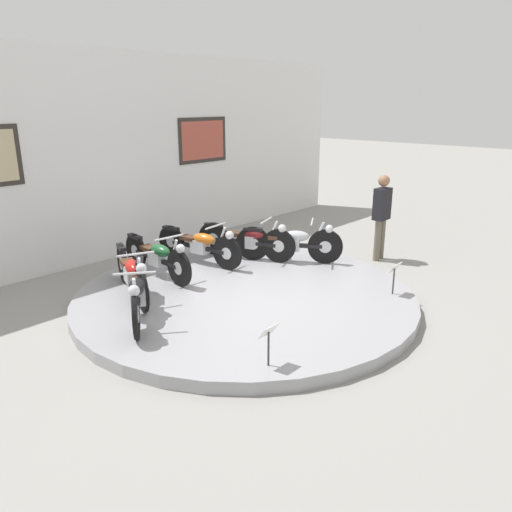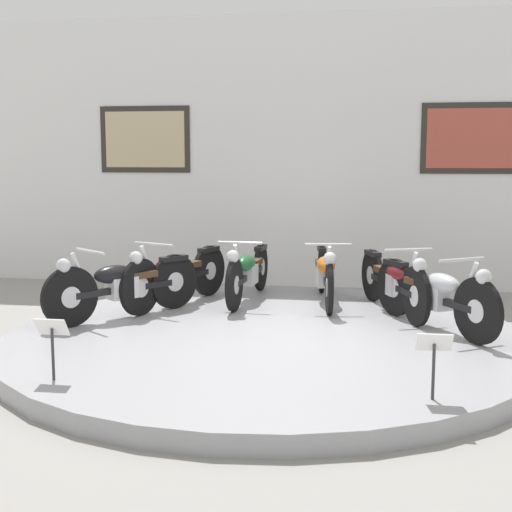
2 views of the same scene
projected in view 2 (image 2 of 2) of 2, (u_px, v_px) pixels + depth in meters
ground_plane at (268, 349)px, 7.26m from camera, size 60.00×60.00×0.00m
display_platform at (268, 341)px, 7.25m from camera, size 5.33×5.33×0.17m
back_wall at (303, 153)px, 10.58m from camera, size 14.00×0.22×4.00m
motorcycle_black at (122, 284)px, 7.86m from camera, size 1.27×1.61×0.80m
motorcycle_red at (175, 274)px, 8.52m from camera, size 0.81×1.87×0.80m
motorcycle_green at (248, 271)px, 8.82m from camera, size 0.54×1.96×0.78m
motorcycle_orange at (325, 273)px, 8.67m from camera, size 0.54×1.96×0.78m
motorcycle_maroon at (394, 280)px, 8.11m from camera, size 0.76×1.89×0.80m
motorcycle_silver at (436, 293)px, 7.33m from camera, size 1.13×1.70×0.80m
info_placard_front_left at (52, 335)px, 5.68m from camera, size 0.26×0.11×0.51m
info_placard_front_centre at (434, 351)px, 5.22m from camera, size 0.26×0.11×0.51m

